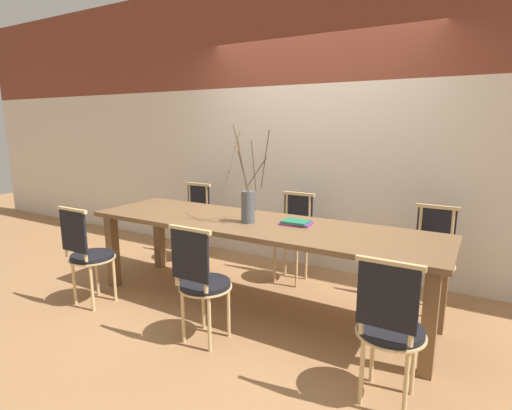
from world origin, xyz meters
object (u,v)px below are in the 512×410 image
(chair_near_center, at_px, (390,325))
(vase_centerpiece, at_px, (248,205))
(chair_far_center, at_px, (432,254))
(dining_table, at_px, (256,232))
(book_stack, at_px, (296,223))

(chair_near_center, height_order, vase_centerpiece, vase_centerpiece)
(chair_far_center, bearing_deg, chair_near_center, 88.26)
(dining_table, distance_m, book_stack, 0.36)
(dining_table, bearing_deg, chair_near_center, -29.45)
(chair_far_center, distance_m, book_stack, 1.21)
(vase_centerpiece, bearing_deg, dining_table, 39.23)
(dining_table, bearing_deg, book_stack, 17.18)
(chair_near_center, bearing_deg, vase_centerpiece, 153.01)
(dining_table, distance_m, chair_far_center, 1.52)
(dining_table, bearing_deg, chair_far_center, 28.63)
(chair_near_center, height_order, chair_far_center, same)
(chair_far_center, height_order, vase_centerpiece, vase_centerpiece)
(vase_centerpiece, bearing_deg, chair_far_center, 29.09)
(dining_table, height_order, vase_centerpiece, vase_centerpiece)
(chair_near_center, relative_size, vase_centerpiece, 1.10)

